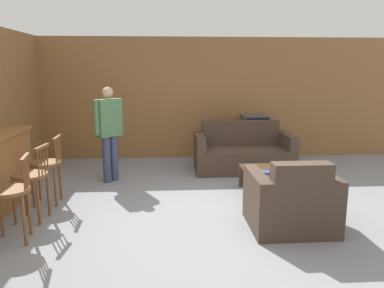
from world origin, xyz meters
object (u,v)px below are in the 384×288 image
Objects in this scene: bar_chair_mid at (31,180)px; armchair_near at (291,203)px; bar_chair_far at (47,167)px; tv at (255,126)px; couch_far at (243,153)px; bar_chair_near at (12,195)px; book_on_table at (263,172)px; person_by_window at (109,129)px; coffee_table at (262,174)px; tv_unit at (254,148)px.

bar_chair_mid reaches higher than armchair_near.
tv is (3.60, 2.49, 0.20)m from bar_chair_far.
armchair_near is 3.63m from tv.
bar_chair_mid is 3.93m from couch_far.
bar_chair_far is at bearing 89.99° from bar_chair_near.
bar_chair_near and bar_chair_far have the same top height.
book_on_table is at bearing 22.29° from bar_chair_near.
tv is (0.42, 0.83, 0.42)m from couch_far.
bar_chair_near is at bearing -157.71° from book_on_table.
person_by_window is at bearing -166.14° from couch_far.
bar_chair_mid is (0.00, 0.61, 0.00)m from bar_chair_near.
coffee_table is at bearing 3.17° from bar_chair_far.
bar_chair_far is 3.20m from coffee_table.
bar_chair_mid is 3.27m from armchair_near.
tv_unit is 2.48m from book_on_table.
coffee_table is at bearing 14.16° from bar_chair_mid.
book_on_table is (-0.02, -0.12, 0.07)m from coffee_table.
couch_far is 0.93m from tv_unit.
armchair_near is at bearing -96.02° from tv.
tv_unit is 0.48m from tv.
bar_chair_mid is at bearing -139.12° from tv_unit.
bar_chair_far is at bearing -125.03° from person_by_window.
bar_chair_far reaches higher than couch_far.
book_on_table is at bearing -100.07° from tv.
coffee_table is 2.67m from person_by_window.
tv_unit is at bearing 46.01° from bar_chair_near.
bar_chair_far reaches higher than tv_unit.
bar_chair_mid is 3.25m from book_on_table.
couch_far reaches higher than book_on_table.
bar_chair_mid reaches higher than book_on_table.
tv is 2.49m from book_on_table.
tv is at bearing 63.00° from couch_far.
person_by_window is (0.74, 2.30, 0.38)m from bar_chair_near.
coffee_table is at bearing -89.65° from couch_far.
bar_chair_near reaches higher than couch_far.
couch_far is at bearing 13.86° from person_by_window.
bar_chair_near is at bearing -90.01° from bar_chair_mid.
armchair_near is at bearing -88.50° from coffee_table.
tv reaches higher than couch_far.
bar_chair_far is 0.99× the size of armchair_near.
armchair_near reaches higher than tv_unit.
person_by_window is at bearing 54.97° from bar_chair_far.
coffee_table is (-0.03, 1.28, -0.00)m from armchair_near.
coffee_table is at bearing 23.98° from bar_chair_near.
tv_unit is 3.27m from person_by_window.
bar_chair_near is 3.50m from coffee_table.
couch_far is 1.13× the size of person_by_window.
person_by_window reaches higher than coffee_table.
tv_unit is (0.41, 2.31, -0.06)m from coffee_table.
bar_chair_far is at bearing -178.96° from book_on_table.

